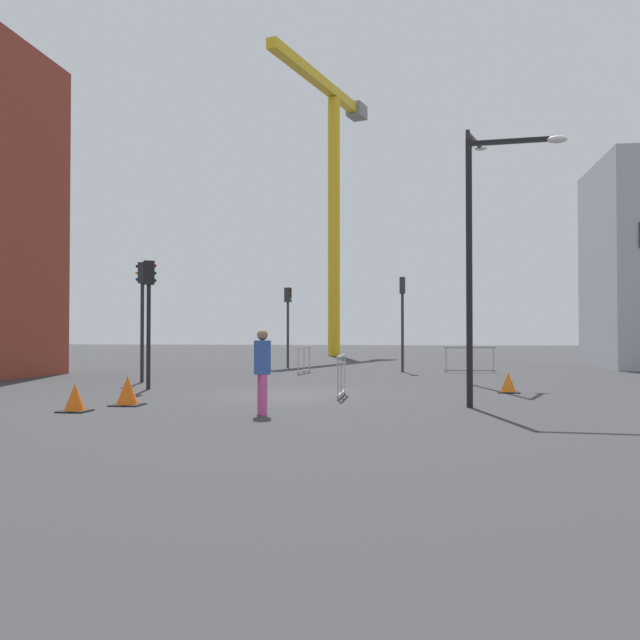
{
  "coord_description": "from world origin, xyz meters",
  "views": [
    {
      "loc": [
        3.33,
        -17.82,
        1.62
      ],
      "look_at": [
        0.0,
        4.68,
        2.09
      ],
      "focal_mm": 37.98,
      "sensor_mm": 36.0,
      "label": 1
    }
  ],
  "objects_px": {
    "construction_crane": "(332,175)",
    "traffic_light_crosswalk": "(149,302)",
    "pedestrian_walking": "(262,365)",
    "traffic_light_far": "(142,302)",
    "traffic_cone_by_barrier": "(508,383)",
    "traffic_cone_striped": "(128,392)",
    "traffic_light_near": "(402,308)",
    "streetlamp_tall": "(470,235)",
    "traffic_cone_orange": "(75,399)",
    "streetlamp_short": "(484,242)",
    "traffic_light_island": "(288,314)"
  },
  "relations": [
    {
      "from": "traffic_light_far",
      "to": "traffic_cone_orange",
      "type": "bearing_deg",
      "value": -75.82
    },
    {
      "from": "construction_crane",
      "to": "traffic_cone_striped",
      "type": "bearing_deg",
      "value": -90.25
    },
    {
      "from": "traffic_light_far",
      "to": "traffic_cone_by_barrier",
      "type": "height_order",
      "value": "traffic_light_far"
    },
    {
      "from": "streetlamp_tall",
      "to": "traffic_cone_orange",
      "type": "bearing_deg",
      "value": -133.07
    },
    {
      "from": "traffic_light_far",
      "to": "traffic_cone_by_barrier",
      "type": "xyz_separation_m",
      "value": [
        11.63,
        -2.32,
        -2.43
      ]
    },
    {
      "from": "traffic_light_far",
      "to": "traffic_light_island",
      "type": "xyz_separation_m",
      "value": [
        2.87,
        10.72,
        -0.09
      ]
    },
    {
      "from": "traffic_light_near",
      "to": "traffic_cone_orange",
      "type": "relative_size",
      "value": 6.83
    },
    {
      "from": "traffic_light_crosswalk",
      "to": "traffic_cone_striped",
      "type": "relative_size",
      "value": 5.61
    },
    {
      "from": "streetlamp_short",
      "to": "traffic_light_crosswalk",
      "type": "relative_size",
      "value": 1.58
    },
    {
      "from": "traffic_cone_striped",
      "to": "traffic_cone_by_barrier",
      "type": "distance_m",
      "value": 10.11
    },
    {
      "from": "streetlamp_tall",
      "to": "traffic_cone_striped",
      "type": "bearing_deg",
      "value": -135.64
    },
    {
      "from": "traffic_light_far",
      "to": "traffic_light_island",
      "type": "distance_m",
      "value": 11.1
    },
    {
      "from": "construction_crane",
      "to": "pedestrian_walking",
      "type": "height_order",
      "value": "construction_crane"
    },
    {
      "from": "traffic_light_near",
      "to": "traffic_cone_orange",
      "type": "bearing_deg",
      "value": -112.06
    },
    {
      "from": "traffic_light_island",
      "to": "traffic_cone_by_barrier",
      "type": "xyz_separation_m",
      "value": [
        8.75,
        -13.04,
        -2.34
      ]
    },
    {
      "from": "streetlamp_short",
      "to": "construction_crane",
      "type": "bearing_deg",
      "value": 102.81
    },
    {
      "from": "traffic_light_crosswalk",
      "to": "construction_crane",
      "type": "bearing_deg",
      "value": 87.26
    },
    {
      "from": "pedestrian_walking",
      "to": "streetlamp_short",
      "type": "bearing_deg",
      "value": 23.42
    },
    {
      "from": "streetlamp_short",
      "to": "traffic_light_far",
      "type": "height_order",
      "value": "streetlamp_short"
    },
    {
      "from": "traffic_cone_striped",
      "to": "traffic_cone_by_barrier",
      "type": "relative_size",
      "value": 1.17
    },
    {
      "from": "traffic_light_near",
      "to": "pedestrian_walking",
      "type": "distance_m",
      "value": 15.97
    },
    {
      "from": "construction_crane",
      "to": "traffic_light_crosswalk",
      "type": "height_order",
      "value": "construction_crane"
    },
    {
      "from": "construction_crane",
      "to": "traffic_light_crosswalk",
      "type": "xyz_separation_m",
      "value": [
        -1.47,
        -30.71,
        -10.86
      ]
    },
    {
      "from": "streetlamp_tall",
      "to": "traffic_light_near",
      "type": "xyz_separation_m",
      "value": [
        -2.37,
        6.39,
        -2.15
      ]
    },
    {
      "from": "traffic_cone_striped",
      "to": "pedestrian_walking",
      "type": "bearing_deg",
      "value": -20.56
    },
    {
      "from": "traffic_light_crosswalk",
      "to": "traffic_cone_by_barrier",
      "type": "xyz_separation_m",
      "value": [
        10.29,
        0.32,
        -2.28
      ]
    },
    {
      "from": "pedestrian_walking",
      "to": "traffic_cone_striped",
      "type": "xyz_separation_m",
      "value": [
        -3.43,
        1.29,
        -0.68
      ]
    },
    {
      "from": "streetlamp_short",
      "to": "traffic_light_island",
      "type": "xyz_separation_m",
      "value": [
        -7.75,
        17.03,
        -1.03
      ]
    },
    {
      "from": "streetlamp_tall",
      "to": "streetlamp_short",
      "type": "height_order",
      "value": "streetlamp_tall"
    },
    {
      "from": "pedestrian_walking",
      "to": "traffic_cone_striped",
      "type": "height_order",
      "value": "pedestrian_walking"
    },
    {
      "from": "construction_crane",
      "to": "streetlamp_tall",
      "type": "relative_size",
      "value": 2.45
    },
    {
      "from": "traffic_cone_orange",
      "to": "traffic_cone_striped",
      "type": "relative_size",
      "value": 0.88
    },
    {
      "from": "streetlamp_short",
      "to": "traffic_light_island",
      "type": "bearing_deg",
      "value": 114.48
    },
    {
      "from": "traffic_light_crosswalk",
      "to": "traffic_cone_striped",
      "type": "distance_m",
      "value": 5.06
    },
    {
      "from": "traffic_light_near",
      "to": "traffic_cone_by_barrier",
      "type": "relative_size",
      "value": 7.02
    },
    {
      "from": "traffic_cone_orange",
      "to": "traffic_cone_striped",
      "type": "xyz_separation_m",
      "value": [
        0.55,
        1.34,
        0.04
      ]
    },
    {
      "from": "streetlamp_tall",
      "to": "traffic_light_crosswalk",
      "type": "relative_size",
      "value": 2.19
    },
    {
      "from": "traffic_light_far",
      "to": "traffic_light_near",
      "type": "xyz_separation_m",
      "value": [
        8.48,
        7.42,
        0.01
      ]
    },
    {
      "from": "traffic_light_crosswalk",
      "to": "traffic_cone_by_barrier",
      "type": "relative_size",
      "value": 6.55
    },
    {
      "from": "construction_crane",
      "to": "traffic_light_crosswalk",
      "type": "relative_size",
      "value": 5.36
    },
    {
      "from": "streetlamp_tall",
      "to": "traffic_light_near",
      "type": "relative_size",
      "value": 2.04
    },
    {
      "from": "construction_crane",
      "to": "traffic_light_near",
      "type": "height_order",
      "value": "construction_crane"
    },
    {
      "from": "traffic_cone_orange",
      "to": "traffic_light_near",
      "type": "bearing_deg",
      "value": 67.94
    },
    {
      "from": "traffic_light_near",
      "to": "construction_crane",
      "type": "bearing_deg",
      "value": 105.37
    },
    {
      "from": "traffic_light_near",
      "to": "traffic_cone_striped",
      "type": "height_order",
      "value": "traffic_light_near"
    },
    {
      "from": "construction_crane",
      "to": "traffic_light_near",
      "type": "relative_size",
      "value": 5.01
    },
    {
      "from": "streetlamp_tall",
      "to": "traffic_cone_striped",
      "type": "distance_m",
      "value": 12.33
    },
    {
      "from": "traffic_cone_orange",
      "to": "traffic_cone_by_barrier",
      "type": "relative_size",
      "value": 1.03
    },
    {
      "from": "streetlamp_short",
      "to": "pedestrian_walking",
      "type": "xyz_separation_m",
      "value": [
        -4.53,
        -1.96,
        -2.64
      ]
    },
    {
      "from": "streetlamp_short",
      "to": "traffic_cone_by_barrier",
      "type": "distance_m",
      "value": 5.32
    }
  ]
}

